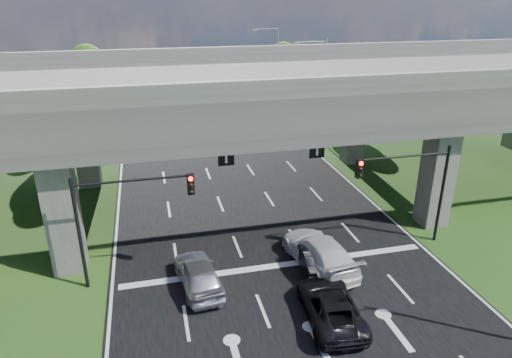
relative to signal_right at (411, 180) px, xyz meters
name	(u,v)px	position (x,y,z in m)	size (l,w,h in m)	color
ground	(299,305)	(-7.82, -3.94, -4.19)	(160.00, 160.00, 0.00)	#204115
road	(251,214)	(-7.82, 6.06, -4.17)	(18.00, 120.00, 0.03)	black
overpass	(244,92)	(-7.82, 8.06, 3.73)	(80.00, 15.00, 10.00)	#34322F
signal_right	(411,180)	(0.00, 0.00, 0.00)	(5.76, 0.54, 6.00)	black
signal_left	(123,209)	(-15.65, 0.00, 0.00)	(5.76, 0.54, 6.00)	black
streetlight_far	(321,83)	(2.27, 20.06, 1.66)	(3.38, 0.25, 10.00)	gray
streetlight_beyond	(275,61)	(2.27, 36.06, 1.66)	(3.38, 0.25, 10.00)	gray
tree_left_near	(57,103)	(-21.78, 22.06, 0.63)	(4.50, 4.50, 7.80)	black
tree_left_mid	(39,94)	(-24.78, 30.06, -0.01)	(3.91, 3.90, 6.76)	black
tree_left_far	(86,71)	(-20.78, 38.06, 0.95)	(4.80, 4.80, 8.32)	black
tree_right_near	(332,88)	(5.22, 24.06, 0.31)	(4.20, 4.20, 7.28)	black
tree_right_mid	(330,77)	(8.22, 32.06, -0.01)	(3.91, 3.90, 6.76)	black
tree_right_far	(280,64)	(4.22, 40.06, 0.63)	(4.50, 4.50, 7.80)	black
car_silver	(198,274)	(-12.31, -1.36, -3.37)	(1.86, 4.62, 1.57)	silver
car_dark	(312,255)	(-6.09, -0.94, -3.48)	(1.43, 4.09, 1.35)	black
car_white	(319,252)	(-5.68, -0.94, -3.31)	(2.37, 5.83, 1.69)	silver
car_trailing	(331,306)	(-6.77, -5.24, -3.46)	(2.31, 5.00, 1.39)	black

